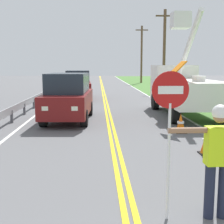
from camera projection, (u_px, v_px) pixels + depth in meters
centerline_yellow_left at (104, 102)px, 20.96m from camera, size 0.11×110.00×0.01m
centerline_yellow_right at (107, 102)px, 20.96m from camera, size 0.11×110.00×0.01m
edge_line_right at (158, 101)px, 21.12m from camera, size 0.12×110.00×0.01m
edge_line_left at (52, 102)px, 20.80m from camera, size 0.12×110.00×0.01m
flagger_worker at (217, 154)px, 4.77m from camera, size 1.09×0.25×1.83m
stop_sign_paddle at (170, 113)px, 4.63m from camera, size 0.56×0.04×2.33m
utility_bucket_truck at (182, 86)px, 15.39m from camera, size 2.67×6.82×5.12m
oncoming_suv_nearest at (68, 97)px, 13.61m from camera, size 2.09×4.68×2.10m
oncoming_suv_second at (78, 85)px, 22.47m from camera, size 2.09×4.69×2.10m
utility_pole_mid at (164, 49)px, 29.89m from camera, size 1.80×0.28×7.80m
utility_pole_far at (142, 53)px, 44.67m from camera, size 1.80×0.28×8.18m
traffic_cone_lead at (207, 142)px, 8.45m from camera, size 0.40×0.40×0.70m
traffic_cone_mid at (181, 124)px, 11.16m from camera, size 0.40×0.40×0.70m
guardrail_left_shoulder at (29, 102)px, 16.45m from camera, size 0.10×32.00×0.71m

